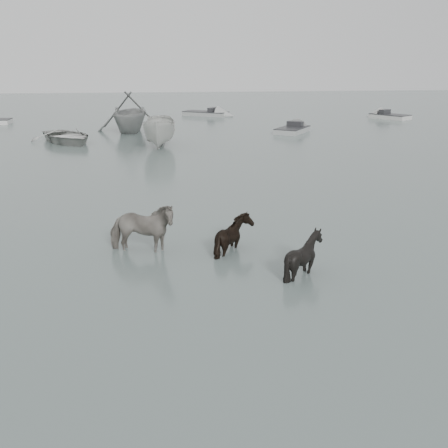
# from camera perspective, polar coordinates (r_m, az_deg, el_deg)

# --- Properties ---
(ground) EXTENTS (140.00, 140.00, 0.00)m
(ground) POSITION_cam_1_polar(r_m,az_deg,el_deg) (15.54, 0.24, -3.53)
(ground) COLOR #4D5C56
(ground) RESTS_ON ground
(pony_pinto) EXTENTS (2.14, 1.35, 1.68)m
(pony_pinto) POSITION_cam_1_polar(r_m,az_deg,el_deg) (15.94, -8.41, 0.00)
(pony_pinto) COLOR black
(pony_pinto) RESTS_ON ground
(pony_dark) EXTENTS (1.34, 1.51, 1.39)m
(pony_dark) POSITION_cam_1_polar(r_m,az_deg,el_deg) (15.87, 1.07, -0.42)
(pony_dark) COLOR black
(pony_dark) RESTS_ON ground
(pony_black) EXTENTS (1.30, 1.16, 1.42)m
(pony_black) POSITION_cam_1_polar(r_m,az_deg,el_deg) (14.38, 8.13, -2.41)
(pony_black) COLOR black
(pony_black) RESTS_ON ground
(rowboat_lead) EXTENTS (5.60, 6.08, 1.03)m
(rowboat_lead) POSITION_cam_1_polar(r_m,az_deg,el_deg) (37.32, -15.68, 8.75)
(rowboat_lead) COLOR #A7A7A2
(rowboat_lead) RESTS_ON ground
(rowboat_trail) EXTENTS (5.46, 6.17, 3.03)m
(rowboat_trail) POSITION_cam_1_polar(r_m,az_deg,el_deg) (41.48, -9.52, 11.30)
(rowboat_trail) COLOR gray
(rowboat_trail) RESTS_ON ground
(boat_small) EXTENTS (2.29, 5.21, 1.96)m
(boat_small) POSITION_cam_1_polar(r_m,az_deg,el_deg) (34.52, -6.52, 9.43)
(boat_small) COLOR beige
(boat_small) RESTS_ON ground
(skiff_port) EXTENTS (3.82, 4.66, 0.75)m
(skiff_port) POSITION_cam_1_polar(r_m,az_deg,el_deg) (40.91, 6.96, 9.72)
(skiff_port) COLOR #989A98
(skiff_port) RESTS_ON ground
(skiff_mid) EXTENTS (5.62, 4.27, 0.75)m
(skiff_mid) POSITION_cam_1_polar(r_m,az_deg,el_deg) (52.02, -1.87, 11.36)
(skiff_mid) COLOR gray
(skiff_mid) RESTS_ON ground
(skiff_star) EXTENTS (3.97, 4.67, 0.75)m
(skiff_star) POSITION_cam_1_polar(r_m,az_deg,el_deg) (51.60, 16.53, 10.64)
(skiff_star) COLOR beige
(skiff_star) RESTS_ON ground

